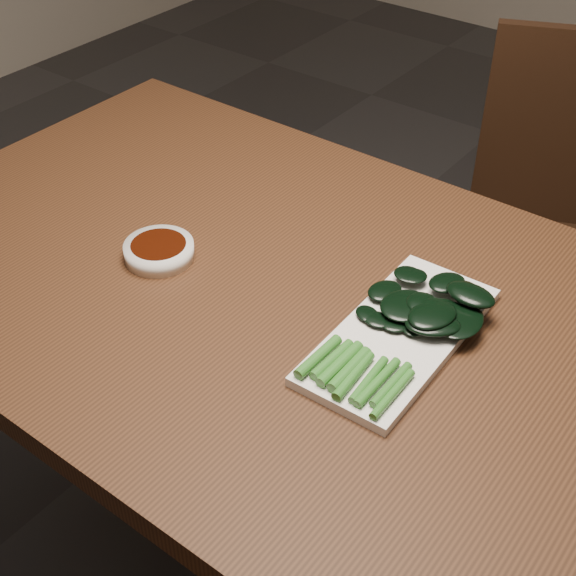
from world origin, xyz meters
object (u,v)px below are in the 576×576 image
(table, at_px, (303,335))
(sauce_bowl, at_px, (159,250))
(chair_far, at_px, (573,237))
(gai_lan, at_px, (416,321))
(serving_plate, at_px, (399,335))

(table, relative_size, sauce_bowl, 13.31)
(chair_far, xyz_separation_m, sauce_bowl, (-0.38, -0.83, 0.27))
(table, distance_m, chair_far, 0.81)
(sauce_bowl, relative_size, gai_lan, 0.35)
(sauce_bowl, height_order, gai_lan, gai_lan)
(gai_lan, bearing_deg, sauce_bowl, -168.67)
(chair_far, distance_m, sauce_bowl, 0.95)
(chair_far, distance_m, gai_lan, 0.80)
(table, bearing_deg, sauce_bowl, -166.23)
(chair_far, bearing_deg, table, -124.66)
(chair_far, distance_m, serving_plate, 0.81)
(sauce_bowl, bearing_deg, gai_lan, 11.33)
(table, distance_m, sauce_bowl, 0.25)
(table, distance_m, serving_plate, 0.17)
(serving_plate, bearing_deg, gai_lan, 53.80)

